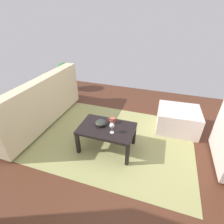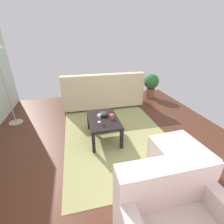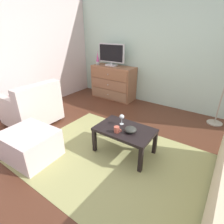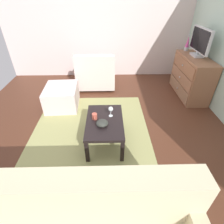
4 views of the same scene
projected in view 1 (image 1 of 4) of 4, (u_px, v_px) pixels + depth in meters
The scene contains 9 objects.
ground_plane at pixel (121, 150), 2.68m from camera, with size 5.34×4.82×0.05m, color #512C1C.
area_rug at pixel (113, 138), 2.88m from camera, with size 2.60×1.90×0.01m, color tan.
coffee_table at pixel (107, 130), 2.51m from camera, with size 0.82×0.52×0.40m.
wine_glass at pixel (112, 126), 2.32m from camera, with size 0.07×0.07×0.16m.
mug at pixel (113, 120), 2.57m from camera, with size 0.11×0.08×0.08m.
bowl_decorative at pixel (101, 123), 2.52m from camera, with size 0.17×0.17×0.07m, color #2E302B.
couch_large at pixel (35, 106), 3.13m from camera, with size 0.85×2.03×0.90m.
ottoman at pixel (178, 120), 3.00m from camera, with size 0.70×0.60×0.41m, color silver.
potted_plant at pixel (65, 74), 4.40m from camera, with size 0.44×0.44×0.72m.
Camera 1 is at (-0.47, 1.91, 1.90)m, focal length 27.05 mm.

